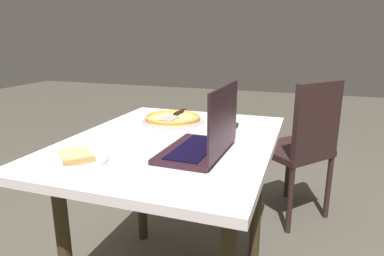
{
  "coord_description": "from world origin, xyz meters",
  "views": [
    {
      "loc": [
        1.25,
        0.52,
        1.14
      ],
      "look_at": [
        -0.03,
        0.08,
        0.78
      ],
      "focal_mm": 31.73,
      "sensor_mm": 36.0,
      "label": 1
    }
  ],
  "objects": [
    {
      "name": "dining_table",
      "position": [
        0.0,
        0.0,
        0.63
      ],
      "size": [
        1.08,
        0.83,
        0.73
      ],
      "color": "silver",
      "rests_on": "ground_plane"
    },
    {
      "name": "laptop",
      "position": [
        0.14,
        0.19,
        0.79
      ],
      "size": [
        0.35,
        0.22,
        0.25
      ],
      "color": "black",
      "rests_on": "dining_table"
    },
    {
      "name": "pizza_plate",
      "position": [
        0.36,
        -0.2,
        0.74
      ],
      "size": [
        0.21,
        0.21,
        0.04
      ],
      "color": "silver",
      "rests_on": "dining_table"
    },
    {
      "name": "pizza_tray",
      "position": [
        -0.28,
        -0.11,
        0.75
      ],
      "size": [
        0.31,
        0.31,
        0.04
      ],
      "color": "#A59BA4",
      "rests_on": "dining_table"
    },
    {
      "name": "table_knife",
      "position": [
        -0.24,
        0.22,
        0.73
      ],
      "size": [
        0.21,
        0.04,
        0.01
      ],
      "color": "silver",
      "rests_on": "dining_table"
    },
    {
      "name": "chair_near",
      "position": [
        -0.85,
        0.51,
        0.51
      ],
      "size": [
        0.54,
        0.54,
        0.89
      ],
      "color": "black",
      "rests_on": "ground_plane"
    }
  ]
}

